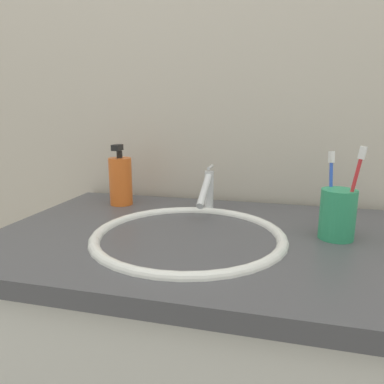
{
  "coord_description": "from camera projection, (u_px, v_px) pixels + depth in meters",
  "views": [
    {
      "loc": [
        0.15,
        -0.72,
        1.17
      ],
      "look_at": [
        -0.03,
        -0.0,
        1.01
      ],
      "focal_mm": 33.26,
      "sensor_mm": 36.0,
      "label": 1
    }
  ],
  "objects": [
    {
      "name": "toothbrush_cup",
      "position": [
        338.0,
        214.0,
        0.73
      ],
      "size": [
        0.07,
        0.07,
        0.1
      ],
      "primitive_type": "cylinder",
      "color": "#2D9966",
      "rests_on": "vanity_counter"
    },
    {
      "name": "soap_dispenser",
      "position": [
        121.0,
        180.0,
        1.0
      ],
      "size": [
        0.06,
        0.06,
        0.17
      ],
      "color": "orange",
      "rests_on": "vanity_counter"
    },
    {
      "name": "toothbrush_blue",
      "position": [
        331.0,
        187.0,
        0.74
      ],
      "size": [
        0.02,
        0.03,
        0.17
      ],
      "color": "blue",
      "rests_on": "toothbrush_cup"
    },
    {
      "name": "sink_basin",
      "position": [
        189.0,
        252.0,
        0.76
      ],
      "size": [
        0.41,
        0.41,
        0.11
      ],
      "color": "white",
      "rests_on": "vanity_counter"
    },
    {
      "name": "tiled_wall_back",
      "position": [
        232.0,
        102.0,
        1.02
      ],
      "size": [
        2.12,
        0.04,
        2.4
      ],
      "primitive_type": "cube",
      "color": "beige",
      "rests_on": "ground"
    },
    {
      "name": "faucet",
      "position": [
        207.0,
        190.0,
        0.92
      ],
      "size": [
        0.02,
        0.15,
        0.12
      ],
      "color": "silver",
      "rests_on": "sink_basin"
    },
    {
      "name": "toothbrush_red",
      "position": [
        353.0,
        188.0,
        0.7
      ],
      "size": [
        0.04,
        0.02,
        0.19
      ],
      "color": "red",
      "rests_on": "toothbrush_cup"
    }
  ]
}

